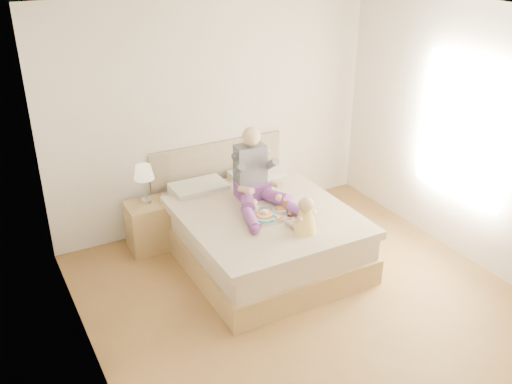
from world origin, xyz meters
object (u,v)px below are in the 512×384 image
adult (257,181)px  baby (305,218)px  tray (272,213)px  nightstand (149,226)px  bed (257,229)px

adult → baby: (0.09, -0.81, -0.09)m
adult → tray: size_ratio=2.19×
adult → baby: size_ratio=2.69×
nightstand → tray: tray is taller
nightstand → adult: adult is taller
tray → baby: (0.11, -0.44, 0.12)m
bed → baby: (0.13, -0.73, 0.45)m
tray → baby: bearing=-73.1°
bed → baby: bearing=-79.6°
bed → nightstand: (-1.00, 0.70, -0.04)m
adult → tray: bearing=-87.7°
adult → baby: adult is taller
tray → baby: size_ratio=1.23×
nightstand → baby: baby is taller
tray → baby: 0.47m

